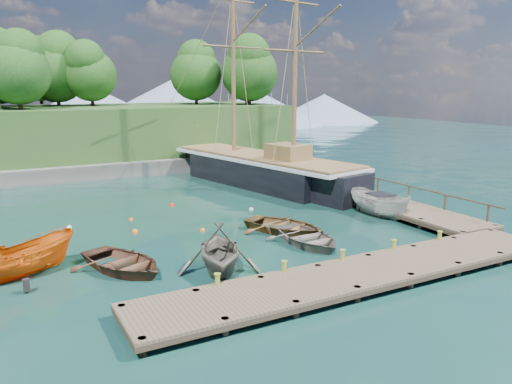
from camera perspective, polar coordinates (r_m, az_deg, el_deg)
ground at (r=25.69m, az=-0.82°, el=-6.25°), size 160.00×160.00×0.00m
dock_near at (r=21.51m, az=12.14°, el=-9.05°), size 20.00×3.20×1.10m
dock_east at (r=37.34m, az=9.97°, el=0.12°), size 3.20×24.00×1.10m
bollard_0 at (r=19.79m, az=-4.39°, el=-12.09°), size 0.26×0.26×0.45m
bollard_1 at (r=21.06m, az=3.22°, el=-10.52°), size 0.26×0.26×0.45m
bollard_2 at (r=22.67m, az=9.79°, el=-9.00°), size 0.26×0.26×0.45m
bollard_3 at (r=24.53m, az=15.39°, el=-7.61°), size 0.26×0.26×0.45m
bollard_4 at (r=26.61m, az=20.12°, el=-6.36°), size 0.26×0.26×0.45m
rowboat_0 at (r=23.30m, az=-14.93°, el=-8.65°), size 4.96×5.70×0.99m
rowboat_1 at (r=22.55m, az=-4.20°, el=-8.96°), size 5.05×5.40×2.29m
rowboat_2 at (r=28.14m, az=3.25°, el=-4.61°), size 5.24×5.81×0.99m
rowboat_3 at (r=26.17m, az=5.89°, el=-5.96°), size 3.36×4.68×0.96m
motorboat_orange at (r=24.07m, az=-24.79°, el=-8.71°), size 4.95×3.33×1.79m
cabin_boat_white at (r=32.38m, az=13.89°, el=-2.70°), size 2.07×4.86×1.84m
schooner at (r=41.07m, az=0.69°, el=2.29°), size 8.52×26.16×19.15m
mooring_buoy_0 at (r=27.10m, az=-21.06°, el=-6.10°), size 0.36×0.36×0.36m
mooring_buoy_1 at (r=28.86m, az=-13.66°, el=-4.52°), size 0.36×0.36×0.36m
mooring_buoy_2 at (r=28.46m, az=-6.12°, el=-4.47°), size 0.32×0.32×0.32m
mooring_buoy_3 at (r=33.02m, az=-0.55°, el=-2.05°), size 0.31×0.31×0.31m
mooring_buoy_4 at (r=31.46m, az=-14.09°, el=-3.15°), size 0.29×0.29×0.29m
mooring_buoy_5 at (r=34.68m, az=-9.57°, el=-1.53°), size 0.34×0.34×0.34m
mooring_buoy_6 at (r=30.83m, az=-20.57°, el=-3.89°), size 0.30×0.30×0.30m
mooring_buoy_7 at (r=29.99m, az=1.84°, el=-3.53°), size 0.29×0.29×0.29m
distant_ridge at (r=93.03m, az=-18.82°, el=9.23°), size 117.00×40.00×10.00m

